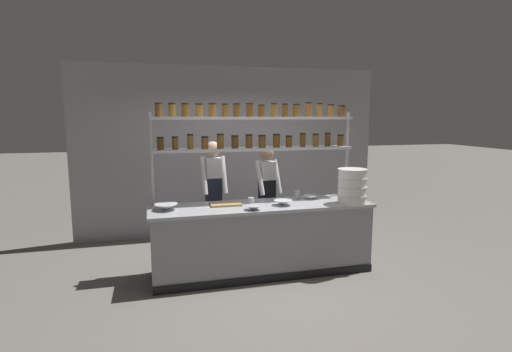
{
  "coord_description": "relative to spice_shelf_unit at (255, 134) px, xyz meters",
  "views": [
    {
      "loc": [
        -1.39,
        -4.91,
        2.07
      ],
      "look_at": [
        -0.03,
        0.2,
        1.27
      ],
      "focal_mm": 28.0,
      "sensor_mm": 36.0,
      "label": 1
    }
  ],
  "objects": [
    {
      "name": "ground_plane",
      "position": [
        0.0,
        -0.33,
        -1.82
      ],
      "size": [
        40.0,
        40.0,
        0.0
      ],
      "primitive_type": "plane",
      "color": "slate"
    },
    {
      "name": "back_wall",
      "position": [
        0.0,
        1.64,
        -0.37
      ],
      "size": [
        5.31,
        0.12,
        2.9
      ],
      "primitive_type": "cube",
      "color": "#939399",
      "rests_on": "ground_plane"
    },
    {
      "name": "prep_counter",
      "position": [
        0.0,
        -0.33,
        -1.36
      ],
      "size": [
        2.91,
        0.76,
        0.92
      ],
      "color": "gray",
      "rests_on": "ground_plane"
    },
    {
      "name": "spice_shelf_unit",
      "position": [
        0.0,
        0.0,
        0.0
      ],
      "size": [
        2.79,
        0.28,
        2.26
      ],
      "color": "#ADAFB5",
      "rests_on": "ground_plane"
    },
    {
      "name": "chef_left",
      "position": [
        -0.51,
        0.45,
        -0.83
      ],
      "size": [
        0.37,
        0.3,
        1.71
      ],
      "rotation": [
        0.0,
        0.0,
        0.05
      ],
      "color": "black",
      "rests_on": "ground_plane"
    },
    {
      "name": "chef_center",
      "position": [
        0.31,
        0.46,
        -0.9
      ],
      "size": [
        0.4,
        0.32,
        1.62
      ],
      "rotation": [
        0.0,
        0.0,
        0.18
      ],
      "color": "black",
      "rests_on": "ground_plane"
    },
    {
      "name": "container_stack",
      "position": [
        1.17,
        -0.57,
        -0.67
      ],
      "size": [
        0.38,
        0.38,
        0.46
      ],
      "color": "white",
      "rests_on": "prep_counter"
    },
    {
      "name": "cutting_board",
      "position": [
        -0.47,
        -0.23,
        -0.89
      ],
      "size": [
        0.4,
        0.26,
        0.02
      ],
      "color": "#A88456",
      "rests_on": "prep_counter"
    },
    {
      "name": "prep_bowl_near_left",
      "position": [
        0.26,
        -0.44,
        -0.87
      ],
      "size": [
        0.25,
        0.25,
        0.07
      ],
      "color": "silver",
      "rests_on": "prep_counter"
    },
    {
      "name": "prep_bowl_center_front",
      "position": [
        -1.22,
        -0.32,
        -0.86
      ],
      "size": [
        0.29,
        0.29,
        0.08
      ],
      "color": "silver",
      "rests_on": "prep_counter"
    },
    {
      "name": "prep_bowl_center_back",
      "position": [
        -0.18,
        -0.59,
        -0.88
      ],
      "size": [
        0.2,
        0.2,
        0.06
      ],
      "color": "#B2B7BC",
      "rests_on": "prep_counter"
    },
    {
      "name": "prep_bowl_near_right",
      "position": [
        0.74,
        -0.17,
        -0.88
      ],
      "size": [
        0.19,
        0.19,
        0.05
      ],
      "color": "silver",
      "rests_on": "prep_counter"
    },
    {
      "name": "serving_cup_front",
      "position": [
        -0.14,
        -0.3,
        -0.85
      ],
      "size": [
        0.08,
        0.08,
        0.1
      ],
      "color": "#B2B7BC",
      "rests_on": "prep_counter"
    },
    {
      "name": "serving_cup_by_board",
      "position": [
        0.58,
        -0.09,
        -0.85
      ],
      "size": [
        0.08,
        0.08,
        0.11
      ],
      "color": "#B2B7BC",
      "rests_on": "prep_counter"
    }
  ]
}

